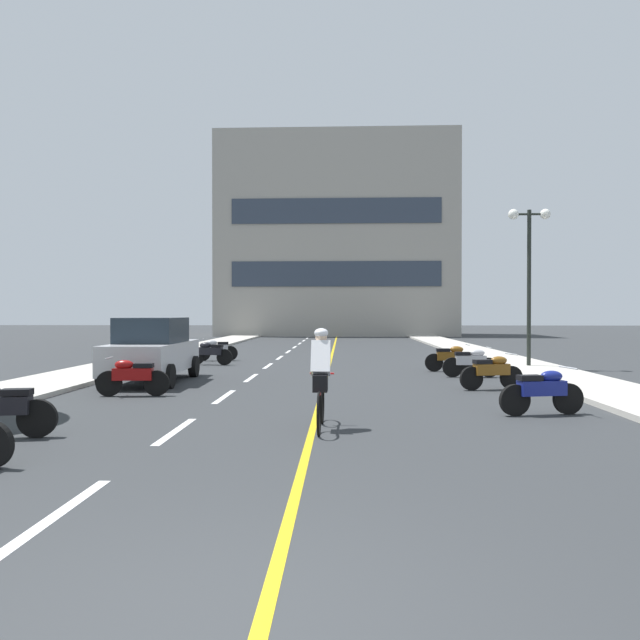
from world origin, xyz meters
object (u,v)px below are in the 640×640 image
Objects in this scene: motorcycle_3 at (132,376)px; motorcycle_4 at (492,371)px; motorcycle_2 at (542,390)px; cyclist_rider at (321,376)px; street_lamp_mid at (529,252)px; parked_car_near at (152,350)px; motorcycle_5 at (471,362)px; motorcycle_7 at (210,352)px; motorcycle_8 at (216,349)px; motorcycle_6 at (451,357)px.

motorcycle_4 is (8.72, 1.49, 0.00)m from motorcycle_3.
motorcycle_2 is at bearing -14.33° from motorcycle_3.
cyclist_rider is at bearing -39.23° from motorcycle_3.
street_lamp_mid is 13.07m from parked_car_near.
motorcycle_5 is at bearing -132.64° from street_lamp_mid.
motorcycle_3 is at bearing 165.67° from motorcycle_2.
motorcycle_2 is 0.99× the size of motorcycle_3.
motorcycle_3 is 0.96× the size of cyclist_rider.
motorcycle_7 is 1.01× the size of motorcycle_8.
street_lamp_mid is 12.09m from motorcycle_7.
motorcycle_3 is 10.31m from motorcycle_8.
motorcycle_6 is at bearing -25.38° from motorcycle_8.
motorcycle_3 is at bearing -147.61° from street_lamp_mid.
motorcycle_8 is (-8.77, 4.16, 0.00)m from motorcycle_6.
cyclist_rider is at bearing -117.65° from motorcycle_5.
street_lamp_mid is 3.24× the size of motorcycle_2.
cyclist_rider is (5.00, -6.52, -0.03)m from parked_car_near.
motorcycle_2 and motorcycle_5 have the same top height.
street_lamp_mid is 3.21× the size of motorcycle_3.
motorcycle_8 is at bearing 108.89° from cyclist_rider.
motorcycle_5 is at bearing 87.90° from motorcycle_4.
street_lamp_mid is 5.28m from motorcycle_5.
street_lamp_mid is 3.26× the size of motorcycle_4.
parked_car_near reaches higher than motorcycle_7.
motorcycle_8 is at bearing 154.62° from motorcycle_6.
parked_car_near reaches higher than motorcycle_4.
motorcycle_5 is at bearing 89.21° from motorcycle_2.
motorcycle_4 is at bearing -44.53° from motorcycle_8.
motorcycle_4 is at bearing 9.72° from motorcycle_3.
motorcycle_6 and motorcycle_8 have the same top height.
street_lamp_mid reaches higher than cyclist_rider.
motorcycle_5 is 1.75m from motorcycle_6.
parked_car_near is 2.51× the size of motorcycle_2.
motorcycle_4 is (-0.02, 3.72, 0.00)m from motorcycle_2.
motorcycle_6 is at bearing -14.38° from motorcycle_7.
street_lamp_mid is at bearing 64.75° from motorcycle_4.
cyclist_rider is (4.61, -12.06, 0.41)m from motorcycle_7.
motorcycle_5 is at bearing -23.84° from motorcycle_7.
street_lamp_mid is 10.50m from motorcycle_2.
motorcycle_7 is (-11.49, 1.09, -3.61)m from street_lamp_mid.
motorcycle_5 and motorcycle_8 have the same top height.
motorcycle_2 is 1.01× the size of motorcycle_4.
motorcycle_2 is 6.65m from motorcycle_5.
motorcycle_2 is at bearing 19.66° from cyclist_rider.
motorcycle_2 and motorcycle_4 have the same top height.
parked_car_near is 7.52m from motorcycle_8.
street_lamp_mid reaches higher than motorcycle_4.
street_lamp_mid is 3.09× the size of cyclist_rider.
motorcycle_6 is (-0.18, 4.65, 0.00)m from motorcycle_4.
motorcycle_5 is (0.09, 6.65, 0.00)m from motorcycle_2.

